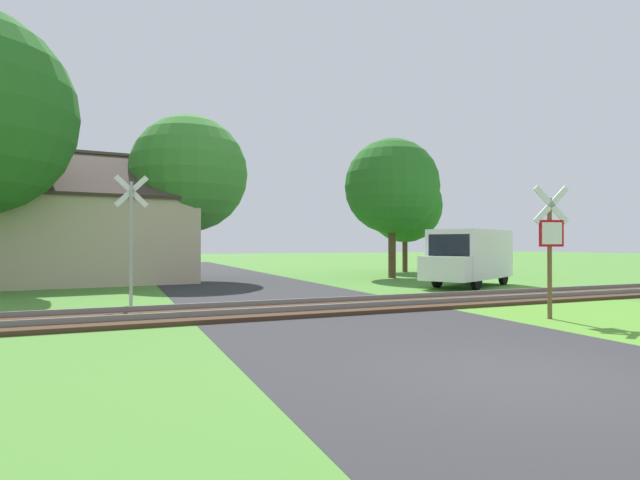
% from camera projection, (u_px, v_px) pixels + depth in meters
% --- Properties ---
extents(ground_plane, '(160.00, 160.00, 0.00)m').
position_uv_depth(ground_plane, '(527.00, 378.00, 6.27)').
color(ground_plane, '#4C8433').
extents(road_asphalt, '(6.47, 80.00, 0.01)m').
position_uv_depth(road_asphalt, '(433.00, 348.00, 8.12)').
color(road_asphalt, '#2D2D30').
rests_on(road_asphalt, ground).
extents(rail_track, '(60.00, 2.60, 0.22)m').
position_uv_depth(rail_track, '(317.00, 307.00, 12.79)').
color(rail_track, '#422D1E').
rests_on(rail_track, ground).
extents(stop_sign_near, '(0.86, 0.22, 3.01)m').
position_uv_depth(stop_sign_near, '(550.00, 242.00, 11.22)').
color(stop_sign_near, brown).
rests_on(stop_sign_near, ground).
extents(crossing_sign_far, '(0.88, 0.16, 3.54)m').
position_uv_depth(crossing_sign_far, '(131.00, 231.00, 13.27)').
color(crossing_sign_far, '#9E9EA5').
rests_on(crossing_sign_far, ground).
extents(house, '(9.15, 7.30, 5.78)m').
position_uv_depth(house, '(91.00, 237.00, 21.88)').
color(house, '#C6B293').
rests_on(house, ground).
extents(tree_center, '(5.32, 5.32, 7.57)m').
position_uv_depth(tree_center, '(189.00, 174.00, 22.85)').
color(tree_center, '#513823').
rests_on(tree_center, ground).
extents(tree_right, '(4.75, 4.75, 6.95)m').
position_uv_depth(tree_right, '(392.00, 186.00, 24.91)').
color(tree_right, '#513823').
rests_on(tree_right, ground).
extents(tree_far, '(4.46, 4.46, 6.24)m').
position_uv_depth(tree_far, '(405.00, 205.00, 29.98)').
color(tree_far, '#513823').
rests_on(tree_far, ground).
extents(mail_truck, '(5.19, 3.96, 2.24)m').
position_uv_depth(mail_truck, '(470.00, 255.00, 19.77)').
color(mail_truck, white).
rests_on(mail_truck, ground).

